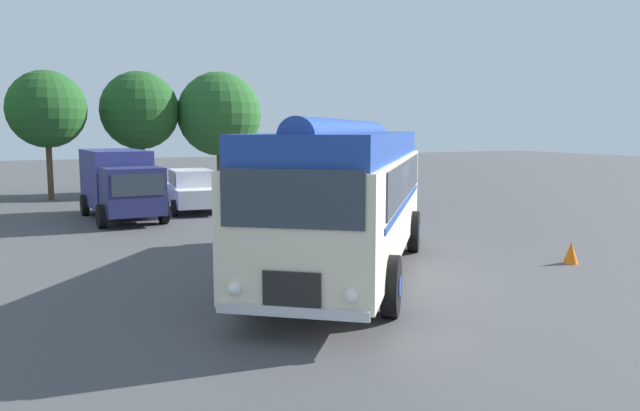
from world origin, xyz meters
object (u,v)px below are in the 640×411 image
at_px(car_mid_left, 261,187).
at_px(traffic_cone, 571,252).
at_px(vintage_bus, 348,191).
at_px(car_near_left, 192,190).
at_px(car_mid_right, 326,186).
at_px(box_van, 119,182).

bearing_deg(car_mid_left, traffic_cone, -77.04).
height_order(vintage_bus, car_near_left, vintage_bus).
distance_m(vintage_bus, traffic_cone, 5.86).
distance_m(car_near_left, car_mid_right, 5.69).
relative_size(car_mid_right, traffic_cone, 7.84).
distance_m(vintage_bus, car_mid_left, 12.47).
distance_m(car_mid_right, box_van, 8.56).
height_order(car_mid_right, box_van, box_van).
height_order(box_van, traffic_cone, box_van).
height_order(car_near_left, car_mid_left, same).
distance_m(car_near_left, box_van, 3.06).
relative_size(car_near_left, box_van, 0.74).
bearing_deg(box_van, car_mid_right, 1.31).
bearing_deg(car_near_left, vintage_bus, -87.32).
bearing_deg(vintage_bus, box_van, 106.85).
bearing_deg(car_mid_left, box_van, -172.50).
relative_size(car_mid_right, box_van, 0.74).
xyz_separation_m(car_near_left, car_mid_left, (2.89, -0.10, 0.00)).
bearing_deg(car_mid_right, car_mid_left, 168.41).
height_order(car_near_left, traffic_cone, car_near_left).
relative_size(vintage_bus, car_mid_left, 2.22).
bearing_deg(box_van, car_near_left, 16.66).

